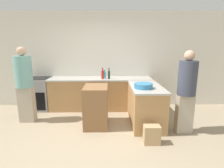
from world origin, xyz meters
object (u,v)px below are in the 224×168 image
person_by_range (25,83)px  paper_bag (152,135)px  island_table (96,106)px  dish_soap_bottle (104,75)px  person_at_peninsula (186,90)px  wine_bottle_dark (109,75)px  range_oven (40,94)px  mixing_bowl (143,86)px  hot_sauce_bottle (103,74)px

person_by_range → paper_bag: 2.99m
paper_bag → island_table: bearing=143.7°
dish_soap_bottle → person_at_peninsula: bearing=-42.4°
person_at_peninsula → wine_bottle_dark: bearing=139.2°
range_oven → person_at_peninsula: size_ratio=0.53×
mixing_bowl → person_by_range: (-2.65, 0.35, 0.00)m
wine_bottle_dark → dish_soap_bottle: wine_bottle_dark is taller
island_table → wine_bottle_dark: 1.15m
island_table → person_at_peninsula: (1.82, -0.35, 0.45)m
range_oven → wine_bottle_dark: bearing=-3.0°
person_by_range → person_at_peninsula: bearing=-9.7°
range_oven → paper_bag: 3.32m
dish_soap_bottle → person_by_range: size_ratio=0.12×
island_table → dish_soap_bottle: size_ratio=4.27×
mixing_bowl → person_at_peninsula: size_ratio=0.23×
wine_bottle_dark → hot_sauce_bottle: hot_sauce_bottle is taller
hot_sauce_bottle → range_oven: bearing=176.8°
person_at_peninsula → dish_soap_bottle: bearing=137.6°
hot_sauce_bottle → dish_soap_bottle: size_ratio=1.44×
island_table → paper_bag: island_table is taller
range_oven → paper_bag: size_ratio=2.56×
hot_sauce_bottle → person_at_peninsula: bearing=-37.9°
person_at_peninsula → paper_bag: person_at_peninsula is taller
dish_soap_bottle → person_by_range: (-1.79, -0.93, -0.03)m
wine_bottle_dark → person_by_range: (-1.92, -0.74, -0.06)m
island_table → person_by_range: bearing=171.7°
range_oven → hot_sauce_bottle: (1.78, -0.10, 0.56)m
island_table → person_by_range: person_by_range is taller
dish_soap_bottle → person_at_peninsula: size_ratio=0.13×
wine_bottle_dark → hot_sauce_bottle: 0.17m
dish_soap_bottle → range_oven: bearing=-177.2°
range_oven → wine_bottle_dark: size_ratio=3.03×
wine_bottle_dark → hot_sauce_bottle: (-0.17, 0.00, 0.00)m
person_at_peninsula → paper_bag: (-0.75, -0.43, -0.73)m
range_oven → island_table: (1.67, -1.08, 0.01)m
wine_bottle_dark → person_by_range: size_ratio=0.17×
range_oven → person_at_peninsula: person_at_peninsula is taller
dish_soap_bottle → island_table: bearing=-97.7°
wine_bottle_dark → mixing_bowl: bearing=-56.1°
dish_soap_bottle → paper_bag: size_ratio=0.61×
mixing_bowl → hot_sauce_bottle: hot_sauce_bottle is taller
mixing_bowl → wine_bottle_dark: 1.31m
wine_bottle_dark → person_at_peninsula: 2.03m
dish_soap_bottle → hot_sauce_bottle: bearing=-103.6°
hot_sauce_bottle → person_at_peninsula: person_at_peninsula is taller
person_by_range → person_at_peninsula: person_by_range is taller
paper_bag → range_oven: bearing=145.7°
wine_bottle_dark → dish_soap_bottle: size_ratio=1.40×
mixing_bowl → hot_sauce_bottle: (-0.90, 1.09, 0.07)m
island_table → person_by_range: size_ratio=0.52×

